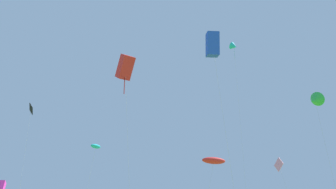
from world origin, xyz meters
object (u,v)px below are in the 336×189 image
object	(u,v)px
kite_red_parafoil	(214,161)
kite_magenta_box	(0,188)
kite_pink_diamond	(279,165)
kite_green_delta	(315,100)
kite_black_diamond	(31,110)
kite_cyan_delta	(234,47)
kite_blue_box	(213,45)
kite_cyan_parafoil	(96,146)
kite_red_box	(125,67)

from	to	relation	value
kite_red_parafoil	kite_magenta_box	distance (m)	38.05
kite_pink_diamond	kite_green_delta	bearing A→B (deg)	-105.23
kite_green_delta	kite_magenta_box	distance (m)	51.48
kite_red_parafoil	kite_black_diamond	size ratio (longest dim) A/B	0.44
kite_cyan_delta	kite_pink_diamond	xyz separation A→B (m)	(9.67, 6.50, -20.22)
kite_blue_box	kite_green_delta	size ratio (longest dim) A/B	1.19
kite_cyan_parafoil	kite_green_delta	world-z (taller)	kite_green_delta
kite_black_diamond	kite_red_box	bearing A→B (deg)	-59.14
kite_red_parafoil	kite_cyan_parafoil	bearing A→B (deg)	128.82
kite_green_delta	kite_magenta_box	world-z (taller)	kite_green_delta
kite_black_diamond	kite_blue_box	bearing A→B (deg)	-51.12
kite_red_parafoil	kite_magenta_box	world-z (taller)	kite_red_parafoil
kite_blue_box	kite_cyan_parafoil	bearing A→B (deg)	111.87
kite_black_diamond	kite_cyan_delta	bearing A→B (deg)	-11.40
kite_cyan_delta	kite_magenta_box	distance (m)	47.70
kite_green_delta	kite_red_parafoil	world-z (taller)	kite_green_delta
kite_red_box	kite_pink_diamond	size ratio (longest dim) A/B	1.51
kite_magenta_box	kite_red_parafoil	bearing A→B (deg)	-35.62
kite_cyan_delta	kite_red_parafoil	size ratio (longest dim) A/B	3.53
kite_blue_box	kite_red_parafoil	xyz separation A→B (m)	(3.18, 11.36, -10.04)
kite_cyan_delta	kite_green_delta	bearing A→B (deg)	-77.34
kite_cyan_delta	kite_magenta_box	size ratio (longest dim) A/B	4.08
kite_cyan_delta	kite_green_delta	xyz separation A→B (m)	(3.57, -15.90, -15.61)
kite_black_diamond	kite_green_delta	bearing A→B (deg)	-30.70
kite_red_box	kite_red_parafoil	xyz separation A→B (m)	(11.83, 7.13, -8.69)
kite_cyan_parafoil	kite_cyan_delta	size ratio (longest dim) A/B	0.44
kite_black_diamond	kite_cyan_parafoil	bearing A→B (deg)	6.08
kite_cyan_parafoil	kite_black_diamond	distance (m)	12.78
kite_pink_diamond	kite_black_diamond	world-z (taller)	kite_black_diamond
kite_cyan_parafoil	kite_green_delta	size ratio (longest dim) A/B	0.84
kite_cyan_delta	kite_magenta_box	bearing A→B (deg)	163.99
kite_blue_box	kite_red_box	size ratio (longest dim) A/B	1.07
kite_blue_box	kite_black_diamond	size ratio (longest dim) A/B	0.97
kite_red_parafoil	kite_black_diamond	world-z (taller)	kite_black_diamond
kite_green_delta	kite_pink_diamond	bearing A→B (deg)	74.77
kite_pink_diamond	kite_cyan_parafoil	bearing A→B (deg)	176.91
kite_red_box	kite_red_parafoil	bearing A→B (deg)	31.09
kite_cyan_delta	kite_black_diamond	world-z (taller)	kite_cyan_delta
kite_red_parafoil	kite_magenta_box	bearing A→B (deg)	144.38
kite_red_box	kite_blue_box	bearing A→B (deg)	-26.04
kite_cyan_parafoil	kite_magenta_box	distance (m)	17.27
kite_blue_box	kite_magenta_box	distance (m)	45.13
kite_green_delta	kite_pink_diamond	xyz separation A→B (m)	(6.10, 22.40, -4.60)
kite_blue_box	kite_pink_diamond	size ratio (longest dim) A/B	1.61
kite_pink_diamond	kite_black_diamond	distance (m)	45.58
kite_red_box	kite_pink_diamond	world-z (taller)	kite_red_box
kite_red_parafoil	kite_cyan_delta	bearing A→B (deg)	52.59
kite_green_delta	kite_pink_diamond	distance (m)	23.67
kite_pink_diamond	kite_magenta_box	bearing A→B (deg)	174.44
kite_red_parafoil	kite_red_box	bearing A→B (deg)	-148.91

